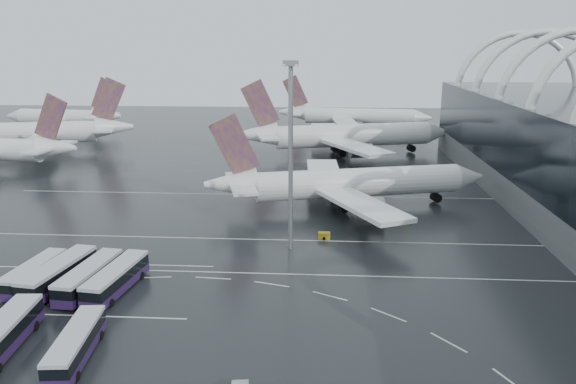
# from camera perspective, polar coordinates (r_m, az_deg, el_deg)

# --- Properties ---
(ground) EXTENTS (420.00, 420.00, 0.00)m
(ground) POSITION_cam_1_polar(r_m,az_deg,el_deg) (81.28, -0.59, -7.77)
(ground) COLOR black
(ground) RESTS_ON ground
(lane_marking_near) EXTENTS (120.00, 0.25, 0.01)m
(lane_marking_near) POSITION_cam_1_polar(r_m,az_deg,el_deg) (79.44, -0.71, -8.32)
(lane_marking_near) COLOR silver
(lane_marking_near) RESTS_ON ground
(lane_marking_mid) EXTENTS (120.00, 0.25, 0.01)m
(lane_marking_mid) POSITION_cam_1_polar(r_m,az_deg,el_deg) (92.44, -0.03, -4.90)
(lane_marking_mid) COLOR silver
(lane_marking_mid) RESTS_ON ground
(lane_marking_far) EXTENTS (120.00, 0.25, 0.01)m
(lane_marking_far) POSITION_cam_1_polar(r_m,az_deg,el_deg) (119.12, 0.87, -0.35)
(lane_marking_far) COLOR silver
(lane_marking_far) RESTS_ON ground
(bus_bay_line_south) EXTENTS (28.00, 0.25, 0.01)m
(bus_bay_line_south) POSITION_cam_1_polar(r_m,az_deg,el_deg) (72.96, -21.20, -11.60)
(bus_bay_line_south) COLOR silver
(bus_bay_line_south) RESTS_ON ground
(bus_bay_line_north) EXTENTS (28.00, 0.25, 0.01)m
(bus_bay_line_north) POSITION_cam_1_polar(r_m,az_deg,el_deg) (86.37, -16.81, -7.03)
(bus_bay_line_north) COLOR silver
(bus_bay_line_north) RESTS_ON ground
(airliner_main) EXTENTS (55.75, 48.20, 19.11)m
(airliner_main) POSITION_cam_1_polar(r_m,az_deg,el_deg) (109.66, 5.80, 0.81)
(airliner_main) COLOR white
(airliner_main) RESTS_ON ground
(airliner_gate_b) EXTENTS (62.42, 55.33, 21.97)m
(airliner_gate_b) POSITION_cam_1_polar(r_m,az_deg,el_deg) (162.24, 5.55, 5.66)
(airliner_gate_b) COLOR white
(airliner_gate_b) RESTS_ON ground
(airliner_gate_c) EXTENTS (56.26, 51.56, 20.03)m
(airliner_gate_c) POSITION_cam_1_polar(r_m,az_deg,el_deg) (210.38, 6.41, 7.61)
(airliner_gate_c) COLOR white
(airliner_gate_c) RESTS_ON ground
(jet_remote_mid) EXTENTS (49.51, 40.15, 21.69)m
(jet_remote_mid) POSITION_cam_1_polar(r_m,az_deg,el_deg) (182.18, -22.92, 5.60)
(jet_remote_mid) COLOR white
(jet_remote_mid) RESTS_ON ground
(jet_remote_far) EXTENTS (45.63, 36.82, 19.85)m
(jet_remote_far) POSITION_cam_1_polar(r_m,az_deg,el_deg) (221.04, -21.71, 7.04)
(jet_remote_far) COLOR white
(jet_remote_far) RESTS_ON ground
(bus_row_near_a) EXTENTS (3.88, 12.31, 2.98)m
(bus_row_near_a) POSITION_cam_1_polar(r_m,az_deg,el_deg) (82.74, -24.43, -7.53)
(bus_row_near_a) COLOR #2A1543
(bus_row_near_a) RESTS_ON ground
(bus_row_near_b) EXTENTS (5.17, 14.21, 3.42)m
(bus_row_near_b) POSITION_cam_1_polar(r_m,az_deg,el_deg) (80.61, -22.29, -7.69)
(bus_row_near_b) COLOR #2A1543
(bus_row_near_b) RESTS_ON ground
(bus_row_near_c) EXTENTS (4.48, 13.55, 3.27)m
(bus_row_near_c) POSITION_cam_1_polar(r_m,az_deg,el_deg) (78.47, -19.55, -8.11)
(bus_row_near_c) COLOR #2A1543
(bus_row_near_c) RESTS_ON ground
(bus_row_near_d) EXTENTS (4.65, 13.61, 3.28)m
(bus_row_near_d) POSITION_cam_1_polar(r_m,az_deg,el_deg) (76.82, -17.05, -8.39)
(bus_row_near_d) COLOR #2A1543
(bus_row_near_d) RESTS_ON ground
(bus_row_far_a) EXTENTS (4.02, 13.61, 3.31)m
(bus_row_far_a) POSITION_cam_1_polar(r_m,az_deg,el_deg) (67.46, -26.98, -12.78)
(bus_row_far_a) COLOR #2A1543
(bus_row_far_a) RESTS_ON ground
(bus_row_far_c) EXTENTS (3.93, 12.37, 2.99)m
(bus_row_far_c) POSITION_cam_1_polar(r_m,az_deg,el_deg) (62.97, -20.75, -14.26)
(bus_row_far_c) COLOR #2A1543
(bus_row_far_c) RESTS_ON ground
(floodlight_mast) EXTENTS (2.22, 2.22, 28.92)m
(floodlight_mast) POSITION_cam_1_polar(r_m,az_deg,el_deg) (84.13, 0.27, 5.92)
(floodlight_mast) COLOR gray
(floodlight_mast) RESTS_ON ground
(gse_cart_belly_a) EXTENTS (2.02, 1.19, 1.10)m
(gse_cart_belly_a) POSITION_cam_1_polar(r_m,az_deg,el_deg) (104.47, 11.73, -2.56)
(gse_cart_belly_a) COLOR #AE8E17
(gse_cart_belly_a) RESTS_ON ground
(gse_cart_belly_c) EXTENTS (1.98, 1.17, 1.08)m
(gse_cart_belly_c) POSITION_cam_1_polar(r_m,az_deg,el_deg) (93.10, 3.69, -4.44)
(gse_cart_belly_c) COLOR #AE8E17
(gse_cart_belly_c) RESTS_ON ground
(gse_cart_belly_e) EXTENTS (2.00, 1.18, 1.09)m
(gse_cart_belly_e) POSITION_cam_1_polar(r_m,az_deg,el_deg) (109.72, 8.47, -1.56)
(gse_cart_belly_e) COLOR #AE8E17
(gse_cart_belly_e) RESTS_ON ground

